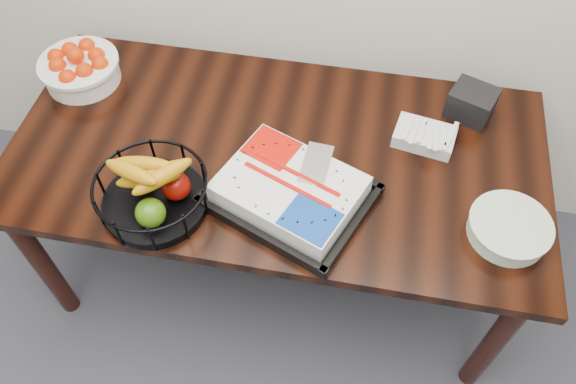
% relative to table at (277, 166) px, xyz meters
% --- Properties ---
extents(table, '(1.80, 0.90, 0.75)m').
position_rel_table_xyz_m(table, '(0.00, 0.00, 0.00)').
color(table, black).
rests_on(table, ground).
extents(cake_tray, '(0.57, 0.52, 0.10)m').
position_rel_table_xyz_m(cake_tray, '(0.08, -0.19, 0.13)').
color(cake_tray, black).
rests_on(cake_tray, table).
extents(tangerine_bowl, '(0.29, 0.29, 0.18)m').
position_rel_table_xyz_m(tangerine_bowl, '(-0.77, 0.20, 0.17)').
color(tangerine_bowl, white).
rests_on(tangerine_bowl, table).
extents(fruit_basket, '(0.35, 0.35, 0.18)m').
position_rel_table_xyz_m(fruit_basket, '(-0.32, -0.29, 0.16)').
color(fruit_basket, black).
rests_on(fruit_basket, table).
extents(plate_stack, '(0.25, 0.25, 0.06)m').
position_rel_table_xyz_m(plate_stack, '(0.74, -0.20, 0.12)').
color(plate_stack, white).
rests_on(plate_stack, table).
extents(fork_bag, '(0.22, 0.16, 0.06)m').
position_rel_table_xyz_m(fork_bag, '(0.48, 0.13, 0.11)').
color(fork_bag, silver).
rests_on(fork_bag, table).
extents(napkin_box, '(0.18, 0.17, 0.11)m').
position_rel_table_xyz_m(napkin_box, '(0.63, 0.29, 0.14)').
color(napkin_box, black).
rests_on(napkin_box, table).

